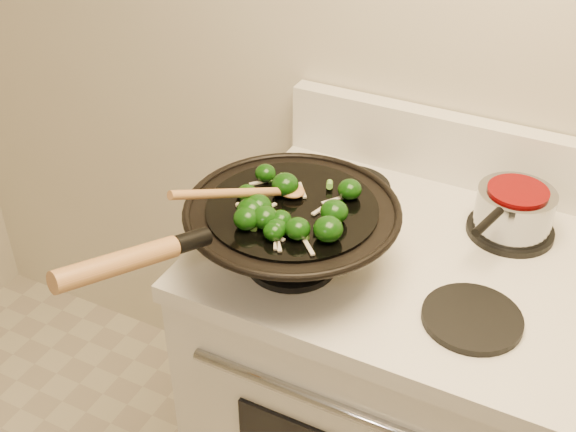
% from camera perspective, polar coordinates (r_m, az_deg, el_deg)
% --- Properties ---
extents(stove, '(0.78, 0.67, 1.08)m').
position_cam_1_polar(stove, '(1.80, 7.82, -13.89)').
color(stove, white).
rests_on(stove, ground).
extents(wok, '(0.41, 0.66, 0.23)m').
position_cam_1_polar(wok, '(1.37, 0.17, -1.24)').
color(wok, black).
rests_on(wok, stove).
extents(stirfry, '(0.24, 0.24, 0.05)m').
position_cam_1_polar(stirfry, '(1.31, -0.29, 0.52)').
color(stirfry, '#0C3308').
rests_on(stirfry, wok).
extents(wooden_spoon, '(0.15, 0.28, 0.12)m').
position_cam_1_polar(wooden_spoon, '(1.32, -2.38, 1.95)').
color(wooden_spoon, '#AD7644').
rests_on(wooden_spoon, wok).
extents(saucepan, '(0.16, 0.25, 0.09)m').
position_cam_1_polar(saucepan, '(1.55, 17.43, 0.51)').
color(saucepan, '#95989D').
rests_on(saucepan, stove).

